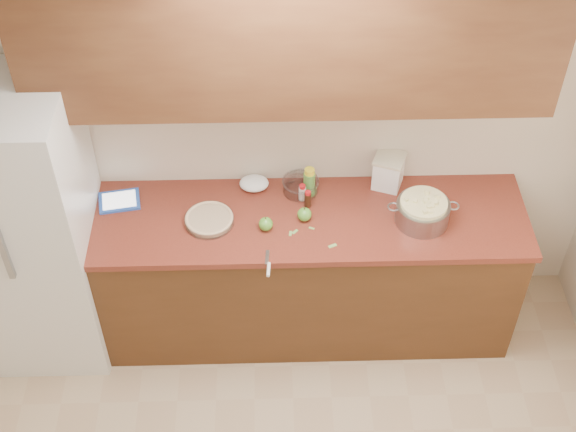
{
  "coord_description": "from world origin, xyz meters",
  "views": [
    {
      "loc": [
        -0.1,
        -1.66,
        4.05
      ],
      "look_at": [
        -0.02,
        1.43,
        0.98
      ],
      "focal_mm": 50.0,
      "sensor_mm": 36.0,
      "label": 1
    }
  ],
  "objects_px": {
    "colander": "(423,211)",
    "flour_canister": "(388,171)",
    "pie": "(209,220)",
    "tablet": "(119,201)"
  },
  "relations": [
    {
      "from": "flour_canister",
      "to": "tablet",
      "type": "relative_size",
      "value": 0.84
    },
    {
      "from": "colander",
      "to": "flour_canister",
      "type": "height_order",
      "value": "flour_canister"
    },
    {
      "from": "pie",
      "to": "colander",
      "type": "xyz_separation_m",
      "value": [
        1.17,
        -0.02,
        0.05
      ]
    },
    {
      "from": "pie",
      "to": "tablet",
      "type": "xyz_separation_m",
      "value": [
        -0.51,
        0.18,
        -0.01
      ]
    },
    {
      "from": "flour_canister",
      "to": "pie",
      "type": "bearing_deg",
      "value": -164.33
    },
    {
      "from": "colander",
      "to": "tablet",
      "type": "xyz_separation_m",
      "value": [
        -1.68,
        0.19,
        -0.06
      ]
    },
    {
      "from": "colander",
      "to": "tablet",
      "type": "relative_size",
      "value": 1.56
    },
    {
      "from": "colander",
      "to": "flour_canister",
      "type": "relative_size",
      "value": 1.84
    },
    {
      "from": "pie",
      "to": "colander",
      "type": "bearing_deg",
      "value": -0.8
    },
    {
      "from": "pie",
      "to": "flour_canister",
      "type": "bearing_deg",
      "value": 15.67
    }
  ]
}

